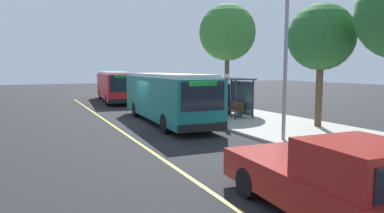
{
  "coord_description": "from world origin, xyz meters",
  "views": [
    {
      "loc": [
        19.99,
        -6.35,
        3.21
      ],
      "look_at": [
        3.75,
        1.35,
        1.24
      ],
      "focal_mm": 31.84,
      "sensor_mm": 36.0,
      "label": 1
    }
  ],
  "objects_px": {
    "transit_bus_main": "(167,96)",
    "route_sign_post": "(227,91)",
    "transit_bus_second": "(115,85)",
    "pickup_truck": "(331,183)",
    "waiting_bench": "(234,109)"
  },
  "relations": [
    {
      "from": "transit_bus_main",
      "to": "route_sign_post",
      "type": "xyz_separation_m",
      "value": [
        2.31,
        2.86,
        0.34
      ]
    },
    {
      "from": "transit_bus_main",
      "to": "transit_bus_second",
      "type": "height_order",
      "value": "same"
    },
    {
      "from": "transit_bus_main",
      "to": "transit_bus_second",
      "type": "distance_m",
      "value": 14.92
    },
    {
      "from": "pickup_truck",
      "to": "route_sign_post",
      "type": "distance_m",
      "value": 12.75
    },
    {
      "from": "transit_bus_main",
      "to": "waiting_bench",
      "type": "relative_size",
      "value": 6.76
    },
    {
      "from": "transit_bus_main",
      "to": "route_sign_post",
      "type": "distance_m",
      "value": 3.69
    },
    {
      "from": "transit_bus_second",
      "to": "waiting_bench",
      "type": "distance_m",
      "value": 15.87
    },
    {
      "from": "transit_bus_second",
      "to": "route_sign_post",
      "type": "distance_m",
      "value": 17.42
    },
    {
      "from": "transit_bus_main",
      "to": "waiting_bench",
      "type": "xyz_separation_m",
      "value": [
        0.31,
        4.62,
        -0.98
      ]
    },
    {
      "from": "transit_bus_second",
      "to": "route_sign_post",
      "type": "xyz_separation_m",
      "value": [
        17.22,
        2.62,
        0.34
      ]
    },
    {
      "from": "pickup_truck",
      "to": "route_sign_post",
      "type": "height_order",
      "value": "route_sign_post"
    },
    {
      "from": "pickup_truck",
      "to": "transit_bus_second",
      "type": "bearing_deg",
      "value": 176.04
    },
    {
      "from": "pickup_truck",
      "to": "waiting_bench",
      "type": "bearing_deg",
      "value": 155.19
    },
    {
      "from": "transit_bus_main",
      "to": "pickup_truck",
      "type": "relative_size",
      "value": 1.97
    },
    {
      "from": "waiting_bench",
      "to": "route_sign_post",
      "type": "height_order",
      "value": "route_sign_post"
    }
  ]
}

